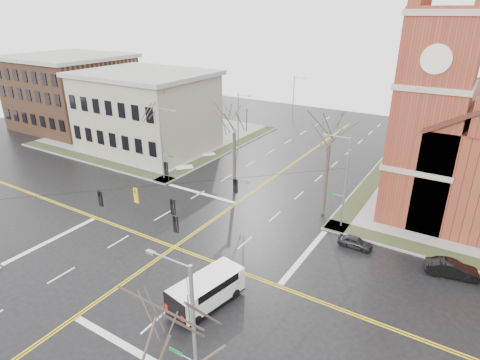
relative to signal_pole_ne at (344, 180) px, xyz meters
The scene contains 18 objects.
ground 16.88m from the signal_pole_ne, 134.55° to the right, with size 120.00×120.00×0.00m, color black.
sidewalks 16.86m from the signal_pole_ne, 134.55° to the right, with size 80.00×80.00×0.17m.
road_markings 16.88m from the signal_pole_ne, 134.55° to the right, with size 100.00×100.00×0.01m.
civic_building_a 34.39m from the signal_pole_ne, 165.69° to the left, with size 18.00×14.00×11.00m, color gray.
civic_building_b 54.36m from the signal_pole_ne, 168.86° to the left, with size 18.00×16.00×12.00m, color brown.
signal_pole_ne is the anchor object (origin of this frame).
signal_pole_nw 22.64m from the signal_pole_ne, behind, with size 2.75×0.22×9.00m.
signal_pole_se 23.00m from the signal_pole_ne, 90.00° to the right, with size 2.75×0.22×9.00m.
span_wires 16.19m from the signal_pole_ne, 134.55° to the right, with size 23.02×23.02×0.03m.
traffic_signals 16.63m from the signal_pole_ne, 132.94° to the right, with size 8.21×8.26×1.30m.
streetlight_north_a 27.48m from the signal_pole_ne, 143.10° to the left, with size 2.30×0.20×8.00m.
streetlight_north_b 42.61m from the signal_pole_ne, 121.05° to the left, with size 2.30×0.20×8.00m.
cargo_van 16.81m from the signal_pole_ne, 105.10° to the right, with size 3.34×6.14×2.22m.
parked_car_a 5.82m from the signal_pole_ne, 49.63° to the right, with size 1.24×3.07×1.05m, color black.
parked_car_b 11.51m from the signal_pole_ne, 16.20° to the right, with size 1.38×3.95×1.30m, color black.
tree_nw_far 25.73m from the signal_pole_ne, behind, with size 4.00×4.00×10.61m.
tree_nw_near 13.66m from the signal_pole_ne, behind, with size 4.00×4.00×10.39m.
tree_ne 4.24m from the signal_pole_ne, 143.55° to the left, with size 4.00×4.00×11.09m.
Camera 1 is at (21.31, -23.03, 19.66)m, focal length 30.00 mm.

